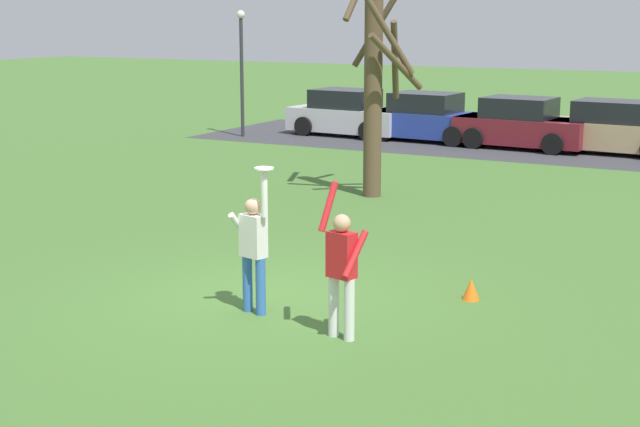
# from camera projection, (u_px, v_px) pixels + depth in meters

# --- Properties ---
(ground_plane) EXTENTS (120.00, 120.00, 0.00)m
(ground_plane) POSITION_uv_depth(u_px,v_px,m) (260.00, 300.00, 13.73)
(ground_plane) COLOR #426B2D
(person_catcher) EXTENTS (0.57, 0.49, 2.08)m
(person_catcher) POSITION_uv_depth(u_px,v_px,m) (253.00, 245.00, 12.93)
(person_catcher) COLOR #3366B7
(person_catcher) RESTS_ON ground_plane
(person_defender) EXTENTS (0.60, 0.52, 2.04)m
(person_defender) POSITION_uv_depth(u_px,v_px,m) (342.00, 265.00, 11.91)
(person_defender) COLOR silver
(person_defender) RESTS_ON ground_plane
(frisbee_disc) EXTENTS (0.26, 0.26, 0.02)m
(frisbee_disc) POSITION_uv_depth(u_px,v_px,m) (264.00, 168.00, 12.55)
(frisbee_disc) COLOR white
(frisbee_disc) RESTS_ON person_catcher
(parked_car_silver) EXTENTS (4.21, 2.24, 1.59)m
(parked_car_silver) POSITION_uv_depth(u_px,v_px,m) (348.00, 114.00, 32.22)
(parked_car_silver) COLOR #BCBCC1
(parked_car_silver) RESTS_ON ground_plane
(parked_car_blue) EXTENTS (4.21, 2.24, 1.59)m
(parked_car_blue) POSITION_uv_depth(u_px,v_px,m) (428.00, 119.00, 30.83)
(parked_car_blue) COLOR #233893
(parked_car_blue) RESTS_ON ground_plane
(parked_car_maroon) EXTENTS (4.21, 2.24, 1.59)m
(parked_car_maroon) POSITION_uv_depth(u_px,v_px,m) (522.00, 125.00, 29.13)
(parked_car_maroon) COLOR maroon
(parked_car_maroon) RESTS_ON ground_plane
(parked_car_tan) EXTENTS (4.21, 2.24, 1.59)m
(parked_car_tan) POSITION_uv_depth(u_px,v_px,m) (615.00, 129.00, 28.03)
(parked_car_tan) COLOR tan
(parked_car_tan) RESTS_ON ground_plane
(parking_strip) EXTENTS (24.66, 6.40, 0.01)m
(parking_strip) POSITION_uv_depth(u_px,v_px,m) (570.00, 150.00, 28.83)
(parking_strip) COLOR #38383D
(parking_strip) RESTS_ON ground_plane
(bare_tree_tall) EXTENTS (1.85, 1.85, 5.23)m
(bare_tree_tall) POSITION_uv_depth(u_px,v_px,m) (375.00, 80.00, 20.98)
(bare_tree_tall) COLOR brown
(bare_tree_tall) RESTS_ON ground_plane
(lamppost_by_lot) EXTENTS (0.28, 0.28, 4.26)m
(lamppost_by_lot) POSITION_uv_depth(u_px,v_px,m) (242.00, 61.00, 31.51)
(lamppost_by_lot) COLOR #2D2D33
(lamppost_by_lot) RESTS_ON ground_plane
(field_cone_orange) EXTENTS (0.26, 0.26, 0.32)m
(field_cone_orange) POSITION_uv_depth(u_px,v_px,m) (471.00, 289.00, 13.70)
(field_cone_orange) COLOR orange
(field_cone_orange) RESTS_ON ground_plane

